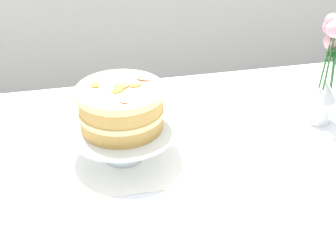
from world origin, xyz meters
The scene contains 5 objects.
dining_table centered at (0.00, -0.02, 0.65)m, with size 1.40×1.00×0.74m.
linen_napkin centered at (-0.20, 0.04, 0.74)m, with size 0.32×0.32×0.00m, color white.
cake_stand centered at (-0.20, 0.04, 0.82)m, with size 0.29×0.29×0.10m.
layer_cake centered at (-0.20, 0.04, 0.90)m, with size 0.23×0.23×0.12m.
flower_vase centered at (0.42, 0.10, 0.91)m, with size 0.09×0.09×0.35m.
Camera 1 is at (-0.29, -0.94, 1.45)m, focal length 46.87 mm.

